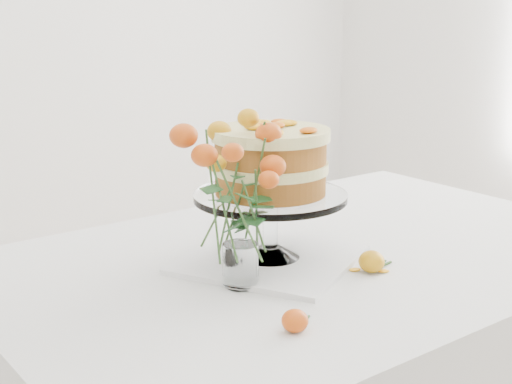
% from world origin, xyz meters
% --- Properties ---
extents(table, '(1.43, 0.93, 0.76)m').
position_xyz_m(table, '(0.00, 0.00, 0.67)').
color(table, tan).
rests_on(table, ground).
extents(napkin, '(0.45, 0.45, 0.01)m').
position_xyz_m(napkin, '(-0.12, 0.01, 0.76)').
color(napkin, white).
rests_on(napkin, table).
extents(cake_stand, '(0.32, 0.32, 0.28)m').
position_xyz_m(cake_stand, '(-0.12, 0.01, 0.96)').
color(cake_stand, white).
rests_on(cake_stand, napkin).
extents(rose_vase, '(0.25, 0.25, 0.34)m').
position_xyz_m(rose_vase, '(-0.25, -0.07, 0.96)').
color(rose_vase, white).
rests_on(rose_vase, table).
extents(loose_rose_near, '(0.09, 0.05, 0.04)m').
position_xyz_m(loose_rose_near, '(0.00, -0.16, 0.78)').
color(loose_rose_near, orange).
rests_on(loose_rose_near, table).
extents(loose_rose_far, '(0.08, 0.05, 0.04)m').
position_xyz_m(loose_rose_far, '(-0.30, -0.28, 0.77)').
color(loose_rose_far, '#CA4F09').
rests_on(loose_rose_far, table).
extents(stray_petal_a, '(0.03, 0.02, 0.00)m').
position_xyz_m(stray_petal_a, '(-0.12, -0.10, 0.76)').
color(stray_petal_a, '#FFAC10').
rests_on(stray_petal_a, table).
extents(stray_petal_b, '(0.03, 0.02, 0.00)m').
position_xyz_m(stray_petal_b, '(-0.02, -0.14, 0.76)').
color(stray_petal_b, '#FFAC10').
rests_on(stray_petal_b, table).
extents(stray_petal_c, '(0.03, 0.02, 0.00)m').
position_xyz_m(stray_petal_c, '(0.02, -0.18, 0.76)').
color(stray_petal_c, '#FFAC10').
rests_on(stray_petal_c, table).
extents(stray_petal_d, '(0.03, 0.02, 0.00)m').
position_xyz_m(stray_petal_d, '(-0.26, -0.05, 0.76)').
color(stray_petal_d, '#FFAC10').
rests_on(stray_petal_d, table).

